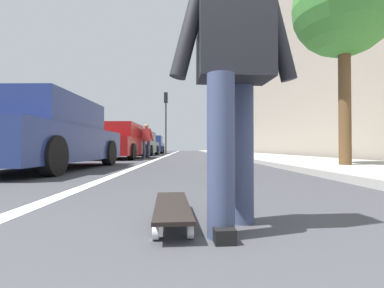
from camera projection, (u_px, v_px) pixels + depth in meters
The scene contains 13 objects.
ground_plane at pixel (190, 160), 10.55m from camera, with size 80.00×80.00×0.00m, color #38383D.
lane_stripe_white at pixel (170, 154), 20.52m from camera, with size 52.00×0.16×0.01m, color silver.
sidewalk_curb at pixel (240, 154), 18.62m from camera, with size 52.00×3.20×0.11m, color #9E9B93.
building_facade at pixel (259, 78), 22.77m from camera, with size 40.00×1.20×12.53m, color gray.
skateboard at pixel (172, 207), 1.64m from camera, with size 0.85×0.26×0.11m.
skater_person at pixel (233, 59), 1.52m from camera, with size 0.47×0.72×1.64m.
parked_car_near at pixel (44, 135), 5.73m from camera, with size 4.61×2.14×1.48m.
parked_car_mid at pixel (118, 142), 11.71m from camera, with size 4.50×2.11×1.48m.
parked_car_far at pixel (140, 144), 17.49m from camera, with size 4.40×2.11×1.48m.
parked_car_end at pixel (152, 145), 23.24m from camera, with size 4.41×2.01×1.48m.
traffic_light at pixel (166, 112), 21.27m from camera, with size 0.33×0.28×4.77m.
street_tree_near at pixel (344, 8), 5.66m from camera, with size 2.05×2.05×4.40m.
pedestrian_distant at pixel (146, 139), 12.20m from camera, with size 0.43×0.67×1.53m.
Camera 1 is at (-0.56, 0.14, 0.45)m, focal length 25.71 mm.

